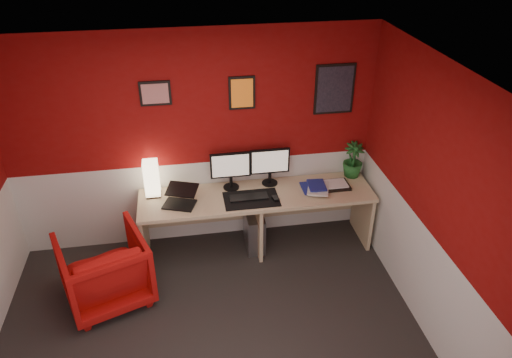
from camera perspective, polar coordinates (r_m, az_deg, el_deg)
name	(u,v)px	position (r m, az deg, el deg)	size (l,w,h in m)	color
ground	(213,348)	(4.73, -5.07, -19.27)	(4.00, 3.50, 0.01)	black
ceiling	(196,89)	(3.25, -7.09, 10.46)	(4.00, 3.50, 0.01)	white
wall_back	(194,143)	(5.35, -7.34, 4.25)	(4.00, 0.01, 2.50)	maroon
wall_right	(442,216)	(4.39, 21.12, -4.15)	(0.01, 3.50, 2.50)	maroon
wainscot_back	(198,200)	(5.71, -6.85, -2.52)	(4.00, 0.01, 1.00)	silver
wainscot_right	(426,283)	(4.84, 19.40, -11.49)	(0.01, 3.50, 1.00)	silver
desk	(257,221)	(5.56, 0.11, -5.00)	(2.60, 0.65, 0.73)	tan
shoji_lamp	(152,179)	(5.36, -12.21, -0.05)	(0.16, 0.16, 0.40)	#FFE5B2
laptop	(179,197)	(5.18, -9.11, -2.05)	(0.33, 0.23, 0.22)	black
monitor_left	(231,165)	(5.34, -3.02, 1.62)	(0.45, 0.06, 0.58)	black
monitor_right	(270,161)	(5.41, 1.67, 2.10)	(0.45, 0.06, 0.58)	black
desk_mat	(251,199)	(5.27, -0.56, -2.39)	(0.60, 0.38, 0.01)	black
keyboard	(249,197)	(5.28, -0.85, -2.16)	(0.42, 0.14, 0.02)	black
mouse	(275,198)	(5.25, 2.32, -2.31)	(0.06, 0.10, 0.03)	black
book_bottom	(302,189)	(5.45, 5.45, -1.17)	(0.19, 0.26, 0.02)	navy
book_middle	(308,188)	(5.43, 6.15, -1.01)	(0.23, 0.32, 0.02)	silver
book_top	(308,186)	(5.42, 6.20, -0.82)	(0.19, 0.26, 0.02)	navy
zen_tray	(334,185)	(5.56, 9.14, -0.75)	(0.35, 0.25, 0.03)	black
potted_plant	(353,160)	(5.72, 11.40, 2.22)	(0.24, 0.24, 0.42)	#19591E
pc_tower	(254,229)	(5.67, -0.21, -5.96)	(0.20, 0.45, 0.45)	#99999E
armchair	(105,269)	(5.14, -17.45, -10.12)	(0.79, 0.82, 0.74)	#A7120F
art_left	(155,93)	(5.10, -11.81, 9.87)	(0.32, 0.02, 0.26)	red
art_center	(242,93)	(5.15, -1.67, 10.13)	(0.28, 0.02, 0.36)	orange
art_right	(334,89)	(5.38, 9.25, 10.43)	(0.44, 0.02, 0.56)	black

